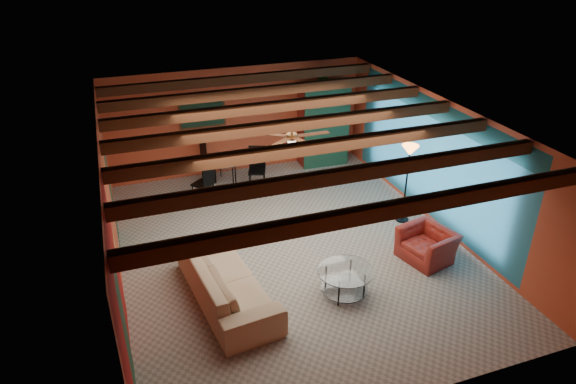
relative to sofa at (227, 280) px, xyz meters
name	(u,v)px	position (x,y,z in m)	size (l,w,h in m)	color
room	(290,134)	(1.57, 1.23, 1.98)	(6.52, 8.01, 2.71)	gray
sofa	(227,280)	(0.00, 0.00, 0.00)	(2.63, 1.03, 0.77)	tan
armchair	(427,245)	(3.87, -0.10, -0.07)	(0.95, 0.83, 0.62)	maroon
coffee_table	(345,282)	(1.95, -0.54, -0.14)	(0.97, 0.97, 0.49)	white
dining_table	(224,168)	(0.92, 4.16, 0.14)	(2.01, 2.01, 1.04)	silver
armoire	(322,125)	(3.77, 4.82, 0.67)	(1.21, 0.59, 2.12)	maroon
floor_lamp	(406,184)	(4.22, 1.34, 0.50)	(0.35, 0.35, 1.76)	black
ceiling_fan	(292,137)	(1.57, 1.12, 1.98)	(1.50, 1.50, 0.44)	#472614
painting	(202,113)	(0.67, 5.08, 1.27)	(1.05, 0.03, 0.65)	black
potted_plant	(324,76)	(3.77, 4.82, 1.97)	(0.43, 0.37, 0.48)	#26661E
vase	(222,145)	(0.92, 4.16, 0.75)	(0.17, 0.17, 0.18)	orange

